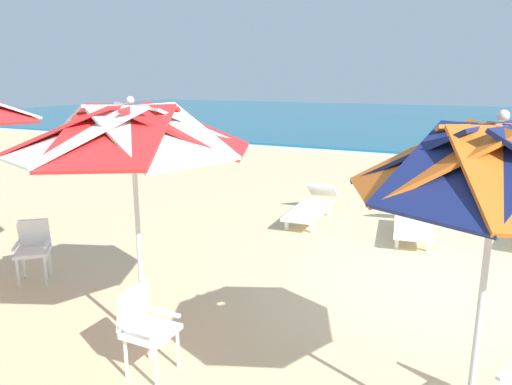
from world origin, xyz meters
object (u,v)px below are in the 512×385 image
object	(u,v)px
beach_umbrella_0	(497,166)
sun_lounger_2	(312,206)
beach_umbrella_1	(132,131)
plastic_chair_3	(145,324)
sun_lounger_1	(413,220)
plastic_chair_5	(33,246)
beachgoer_seated	(446,159)

from	to	relation	value
beach_umbrella_0	sun_lounger_2	distance (m)	6.46
beach_umbrella_1	beach_umbrella_0	bearing A→B (deg)	-0.99
plastic_chair_3	sun_lounger_1	size ratio (longest dim) A/B	0.39
beach_umbrella_1	sun_lounger_1	world-z (taller)	beach_umbrella_1
beach_umbrella_1	plastic_chair_5	xyz separation A→B (m)	(-2.49, 0.67, -1.80)
beach_umbrella_1	sun_lounger_1	bearing A→B (deg)	68.33
beach_umbrella_1	sun_lounger_2	size ratio (longest dim) A/B	1.21
beach_umbrella_1	beachgoer_seated	world-z (taller)	beach_umbrella_1
sun_lounger_1	sun_lounger_2	world-z (taller)	same
plastic_chair_3	sun_lounger_2	world-z (taller)	plastic_chair_3
plastic_chair_3	plastic_chair_5	world-z (taller)	same
sun_lounger_1	sun_lounger_2	distance (m)	1.99
beach_umbrella_1	plastic_chair_3	world-z (taller)	beach_umbrella_1
plastic_chair_3	beach_umbrella_1	bearing A→B (deg)	131.99
beach_umbrella_0	plastic_chair_3	size ratio (longest dim) A/B	3.01
beach_umbrella_0	plastic_chair_3	xyz separation A→B (m)	(-2.87, -0.33, -1.73)
plastic_chair_3	beach_umbrella_0	bearing A→B (deg)	6.48
sun_lounger_2	beachgoer_seated	distance (m)	7.68
sun_lounger_1	beach_umbrella_1	bearing A→B (deg)	-111.67
beach_umbrella_1	plastic_chair_5	distance (m)	3.15
beach_umbrella_0	sun_lounger_1	world-z (taller)	beach_umbrella_0
sun_lounger_1	beachgoer_seated	size ratio (longest dim) A/B	2.40
plastic_chair_5	plastic_chair_3	bearing A→B (deg)	-20.44
beach_umbrella_1	sun_lounger_1	distance (m)	5.88
plastic_chair_3	sun_lounger_2	xyz separation A→B (m)	(-0.30, 5.62, -0.22)
beach_umbrella_1	sun_lounger_2	world-z (taller)	beach_umbrella_1
sun_lounger_1	plastic_chair_3	bearing A→B (deg)	-107.10
sun_lounger_1	sun_lounger_2	size ratio (longest dim) A/B	1.02
plastic_chair_5	beach_umbrella_1	bearing A→B (deg)	-15.16
beach_umbrella_0	beachgoer_seated	distance (m)	12.93
beach_umbrella_1	sun_lounger_2	bearing A→B (deg)	89.48
beach_umbrella_0	sun_lounger_1	bearing A→B (deg)	102.72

